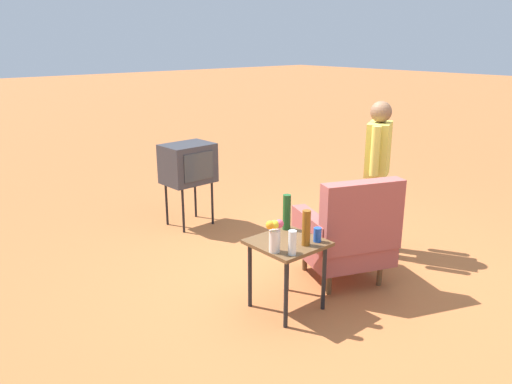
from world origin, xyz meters
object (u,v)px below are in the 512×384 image
armchair (348,233)px  side_table (287,251)px  person_standing (377,168)px  tv_on_stand (188,164)px  bottle_wine_green (286,212)px  bottle_tall_amber (306,228)px  flower_vase (275,234)px  soda_can_blue (317,235)px  bottle_short_clear (292,243)px

armchair → side_table: 0.77m
armchair → person_standing: person_standing is taller
tv_on_stand → bottle_wine_green: (0.33, 2.07, 0.00)m
person_standing → bottle_tall_amber: 1.60m
person_standing → flower_vase: size_ratio=6.19×
armchair → soda_can_blue: armchair is taller
flower_vase → armchair: bearing=-176.2°
tv_on_stand → person_standing: (-1.07, 1.99, 0.16)m
soda_can_blue → tv_on_stand: bearing=-97.7°
person_standing → bottle_short_clear: size_ratio=8.20×
side_table → bottle_wine_green: bottle_wine_green is taller
side_table → person_standing: size_ratio=0.38×
person_standing → flower_vase: (1.82, 0.38, -0.17)m
tv_on_stand → side_table: bearing=77.3°
bottle_short_clear → person_standing: bearing=-163.8°
person_standing → bottle_wine_green: person_standing is taller
armchair → person_standing: (-0.81, -0.31, 0.44)m
tv_on_stand → soda_can_blue: tv_on_stand is taller
side_table → bottle_tall_amber: (-0.06, 0.16, 0.24)m
soda_can_blue → bottle_short_clear: size_ratio=0.61×
bottle_wine_green → bottle_short_clear: bottle_wine_green is taller
tv_on_stand → bottle_short_clear: bearing=74.8°
bottle_wine_green → soda_can_blue: size_ratio=2.62×
tv_on_stand → flower_vase: (0.74, 2.37, -0.01)m
armchair → soda_can_blue: (0.59, 0.15, 0.19)m
armchair → side_table: armchair is taller
armchair → person_standing: size_ratio=0.65×
flower_vase → soda_can_blue: bearing=169.0°
bottle_wine_green → side_table: bearing=48.2°
tv_on_stand → bottle_tall_amber: bearing=79.4°
armchair → side_table: size_ratio=1.70×
armchair → bottle_short_clear: armchair is taller
side_table → flower_vase: size_ratio=2.35×
soda_can_blue → flower_vase: (0.41, -0.08, 0.09)m
bottle_wine_green → bottle_tall_amber: bearing=70.4°
bottle_short_clear → flower_vase: size_ratio=0.75×
side_table → bottle_short_clear: bearing=53.5°
side_table → bottle_wine_green: (-0.19, -0.21, 0.25)m
soda_can_blue → bottle_tall_amber: size_ratio=0.41×
person_standing → bottle_wine_green: 1.41m
side_table → tv_on_stand: (-0.51, -2.28, 0.25)m
soda_can_blue → bottle_short_clear: bottle_short_clear is taller
soda_can_blue → bottle_short_clear: 0.35m
bottle_wine_green → bottle_short_clear: 0.56m
bottle_tall_amber → bottle_short_clear: (0.22, 0.06, -0.05)m
tv_on_stand → person_standing: size_ratio=0.63×
bottle_wine_green → soda_can_blue: 0.39m
side_table → soda_can_blue: soda_can_blue is taller
armchair → tv_on_stand: size_ratio=1.03×
armchair → flower_vase: bearing=3.8°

